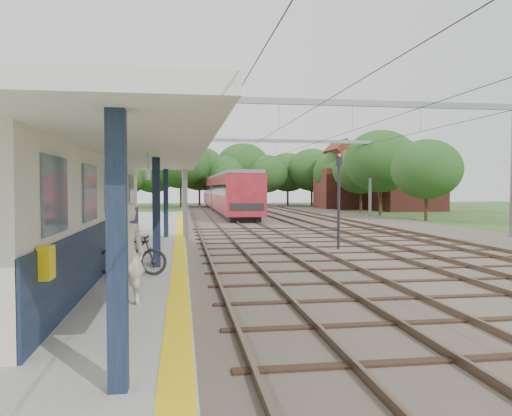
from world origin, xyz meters
TOP-DOWN VIEW (x-y plane):
  - ground at (0.00, 0.00)m, footprint 160.00×160.00m
  - ballast_bed at (4.00, 30.00)m, footprint 18.00×90.00m
  - platform at (-7.50, 14.00)m, footprint 5.00×52.00m
  - yellow_stripe at (-5.25, 14.00)m, footprint 0.45×52.00m
  - station_building at (-8.88, 7.00)m, footprint 3.41×18.00m
  - canopy at (-7.77, 6.00)m, footprint 6.40×20.00m
  - rail_tracks at (1.50, 30.00)m, footprint 11.80×88.00m
  - catenary_system at (3.39, 25.28)m, footprint 17.22×88.00m
  - tree_band at (3.84, 57.12)m, footprint 31.72×30.88m
  - house_near at (21.00, 46.00)m, footprint 7.00×6.12m
  - house_far at (16.00, 52.00)m, footprint 8.00×6.12m
  - person at (-6.26, 1.26)m, footprint 0.81×0.61m
  - bicycle at (-6.48, 4.65)m, footprint 1.90×0.78m
  - train at (-0.50, 45.21)m, footprint 2.97×36.92m
  - signal_post at (1.35, 11.35)m, footprint 0.32×0.29m

SIDE VIEW (x-z plane):
  - ground at x=0.00m, z-range 0.00..0.00m
  - ballast_bed at x=4.00m, z-range 0.00..0.10m
  - platform at x=-7.50m, z-range 0.00..0.35m
  - rail_tracks at x=1.50m, z-range 0.10..0.25m
  - yellow_stripe at x=-5.25m, z-range 0.35..0.36m
  - bicycle at x=-6.48m, z-range 0.35..1.46m
  - person at x=-6.26m, z-range 0.35..2.37m
  - station_building at x=-8.88m, z-range 0.34..3.74m
  - train at x=-0.50m, z-range 0.22..4.12m
  - signal_post at x=1.35m, z-range 0.49..4.62m
  - house_near at x=21.00m, z-range -0.96..6.93m
  - house_far at x=16.00m, z-range -1.09..7.56m
  - canopy at x=-7.77m, z-range 1.92..5.36m
  - tree_band at x=3.84m, z-range 0.51..9.33m
  - catenary_system at x=3.39m, z-range 2.01..9.01m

